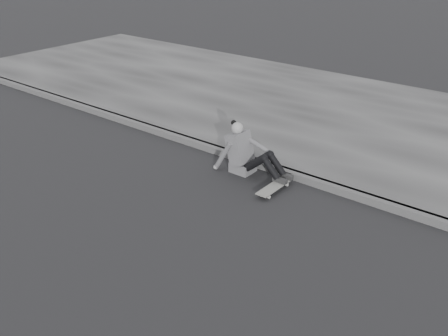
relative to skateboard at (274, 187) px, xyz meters
The scene contains 5 objects.
ground 2.18m from the skateboard, 67.00° to the right, with size 80.00×80.00×0.00m, color black.
curb 1.03m from the skateboard, 33.86° to the left, with size 24.00×0.16×0.12m, color #484848.
sidewalk 3.69m from the skateboard, 76.65° to the left, with size 24.00×6.00×0.12m, color #3E3E3E.
skateboard is the anchor object (origin of this frame).
seated_woman 0.83m from the skateboard, 161.47° to the left, with size 1.38×0.46×0.88m.
Camera 1 is at (2.81, -3.93, 3.78)m, focal length 40.00 mm.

